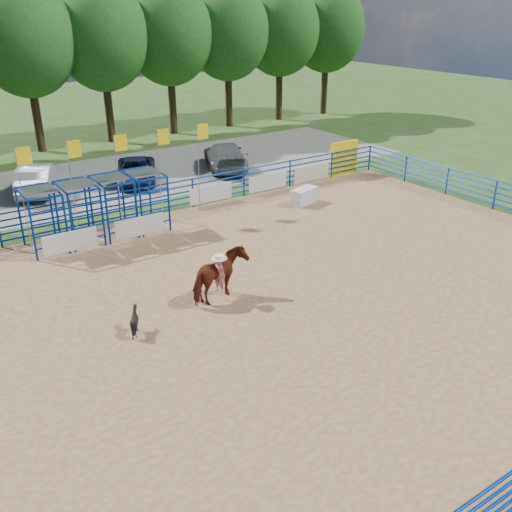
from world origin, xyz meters
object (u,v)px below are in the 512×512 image
Objects in this scene: horse_and_rider at (220,275)px; car_d at (225,156)px; announcer_table at (304,196)px; calf at (135,321)px; car_b at (37,178)px; car_c at (136,171)px.

horse_and_rider is 16.71m from car_d.
announcer_table is 7.84m from car_d.
car_b is (1.41, 16.08, 0.36)m from calf.
horse_and_rider is 14.95m from car_c.
car_b is 10.84m from car_d.
car_b is at bearing 14.68° from car_d.
calf is at bearing -88.85° from car_c.
horse_and_rider is 2.79× the size of calf.
calf is at bearing 107.28° from car_b.
announcer_table is at bearing -31.86° from car_c.
announcer_table is at bearing 36.02° from horse_and_rider.
calf is at bearing -173.94° from horse_and_rider.
car_c is (6.50, 14.94, 0.22)m from calf.
car_d is (5.63, -0.43, 0.14)m from car_c.
car_d reaches higher than calf.
car_b is 5.22m from car_c.
car_b reaches higher than announcer_table.
car_c is at bearing -170.35° from car_b.
car_d is (10.72, -1.58, -0.01)m from car_b.
announcer_table is 0.27× the size of car_d.
car_b is at bearing 96.71° from horse_and_rider.
horse_and_rider is 3.32m from calf.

